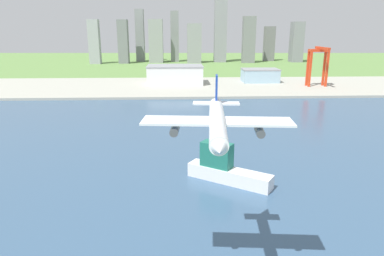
{
  "coord_description": "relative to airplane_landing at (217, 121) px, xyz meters",
  "views": [
    {
      "loc": [
        -2.7,
        95.27,
        63.38
      ],
      "look_at": [
        3.06,
        233.75,
        24.32
      ],
      "focal_mm": 32.58,
      "sensor_mm": 36.0,
      "label": 1
    }
  ],
  "objects": [
    {
      "name": "ground_plane",
      "position": [
        -5.84,
        131.6,
        -44.18
      ],
      "size": [
        2400.0,
        2400.0,
        0.0
      ],
      "primitive_type": "plane",
      "color": "#618A45"
    },
    {
      "name": "water_bay",
      "position": [
        -5.84,
        71.6,
        -44.11
      ],
      "size": [
        840.0,
        360.0,
        0.15
      ],
      "primitive_type": "cube",
      "color": "#385675",
      "rests_on": "ground"
    },
    {
      "name": "industrial_pier",
      "position": [
        -5.84,
        321.6,
        -42.93
      ],
      "size": [
        840.0,
        140.0,
        2.5
      ],
      "primitive_type": "cube",
      "color": "#A8A799",
      "rests_on": "ground"
    },
    {
      "name": "airplane_landing",
      "position": [
        0.0,
        0.0,
        0.0
      ],
      "size": [
        34.13,
        38.83,
        11.43
      ],
      "color": "white"
    },
    {
      "name": "ferry_boat",
      "position": [
        11.33,
        65.66,
        -38.02
      ],
      "size": [
        35.27,
        27.06,
        21.55
      ],
      "color": "white",
      "rests_on": "water_bay"
    },
    {
      "name": "port_crane_red",
      "position": [
        147.23,
        310.4,
        -11.4
      ],
      "size": [
        21.25,
        35.86,
        43.49
      ],
      "color": "red",
      "rests_on": "industrial_pier"
    },
    {
      "name": "warehouse_main",
      "position": [
        -11.33,
        336.91,
        -31.01
      ],
      "size": [
        64.57,
        41.64,
        21.3
      ],
      "color": "white",
      "rests_on": "industrial_pier"
    },
    {
      "name": "warehouse_annex",
      "position": [
        91.71,
        347.16,
        -33.73
      ],
      "size": [
        43.4,
        28.92,
        15.87
      ],
      "color": "#99BCD1",
      "rests_on": "industrial_pier"
    },
    {
      "name": "distant_skyline",
      "position": [
        31.74,
        647.63,
        3.29
      ],
      "size": [
        424.13,
        69.72,
        139.0
      ],
      "color": "#9DA0A9",
      "rests_on": "ground"
    }
  ]
}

